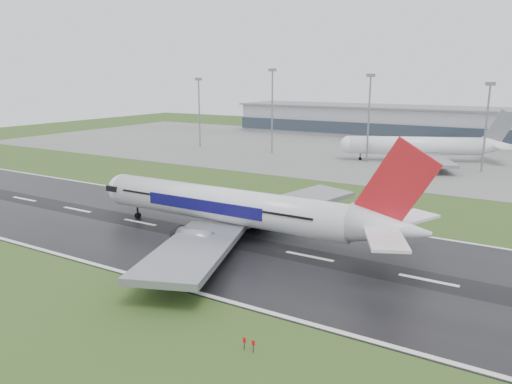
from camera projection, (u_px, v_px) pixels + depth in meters
The scene contains 10 objects.
ground at pixel (310, 257), 85.42m from camera, with size 520.00×520.00×0.00m, color #2C481A.
runway at pixel (310, 257), 85.41m from camera, with size 400.00×45.00×0.10m, color black.
apron at pixel (447, 158), 189.72m from camera, with size 400.00×130.00×0.08m, color slate.
terminal at pixel (472, 126), 238.09m from camera, with size 240.00×36.00×15.00m, color #94969E.
main_airliner at pixel (243, 187), 92.70m from camera, with size 69.17×65.88×20.42m, color white, non-canonical shape.
parked_airliner at pixel (423, 136), 180.15m from camera, with size 62.98×58.64×18.46m, color white, non-canonical shape.
floodmast_0 at pixel (199, 114), 215.73m from camera, with size 0.64×0.64×28.99m, color gray.
floodmast_1 at pixel (272, 113), 196.96m from camera, with size 0.64×0.64×32.59m, color gray.
floodmast_2 at pixel (369, 120), 177.21m from camera, with size 0.64×0.64×30.46m, color gray.
floodmast_3 at pixel (486, 130), 158.02m from camera, with size 0.64×0.64×27.79m, color gray.
Camera 1 is at (33.51, -73.88, 30.50)m, focal length 34.50 mm.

